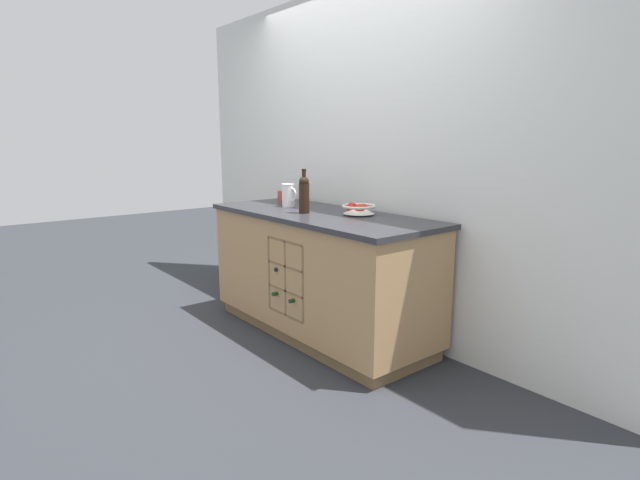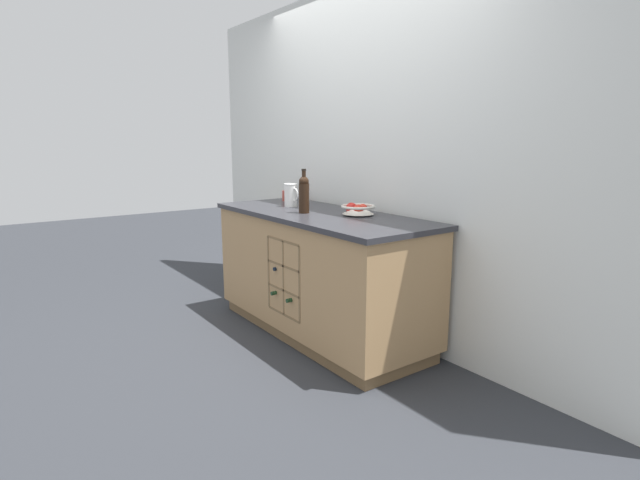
{
  "view_description": "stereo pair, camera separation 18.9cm",
  "coord_description": "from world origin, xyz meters",
  "px_view_note": "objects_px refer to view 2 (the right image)",
  "views": [
    {
      "loc": [
        2.75,
        -2.21,
        1.42
      ],
      "look_at": [
        0.0,
        0.0,
        0.71
      ],
      "focal_mm": 28.0,
      "sensor_mm": 36.0,
      "label": 1
    },
    {
      "loc": [
        2.87,
        -2.06,
        1.42
      ],
      "look_at": [
        0.0,
        0.0,
        0.71
      ],
      "focal_mm": 28.0,
      "sensor_mm": 36.0,
      "label": 2
    }
  ],
  "objects_px": {
    "white_pitcher": "(291,195)",
    "ceramic_mug": "(288,196)",
    "fruit_bowl": "(358,209)",
    "standing_wine_bottle": "(304,193)"
  },
  "relations": [
    {
      "from": "white_pitcher",
      "to": "ceramic_mug",
      "type": "distance_m",
      "value": 0.38
    },
    {
      "from": "white_pitcher",
      "to": "ceramic_mug",
      "type": "xyz_separation_m",
      "value": [
        -0.33,
        0.18,
        -0.05
      ]
    },
    {
      "from": "white_pitcher",
      "to": "ceramic_mug",
      "type": "relative_size",
      "value": 1.41
    },
    {
      "from": "fruit_bowl",
      "to": "white_pitcher",
      "type": "bearing_deg",
      "value": -168.61
    },
    {
      "from": "white_pitcher",
      "to": "ceramic_mug",
      "type": "bearing_deg",
      "value": 151.91
    },
    {
      "from": "fruit_bowl",
      "to": "white_pitcher",
      "type": "xyz_separation_m",
      "value": [
        -0.65,
        -0.13,
        0.05
      ]
    },
    {
      "from": "fruit_bowl",
      "to": "white_pitcher",
      "type": "height_order",
      "value": "white_pitcher"
    },
    {
      "from": "fruit_bowl",
      "to": "ceramic_mug",
      "type": "bearing_deg",
      "value": 177.27
    },
    {
      "from": "ceramic_mug",
      "to": "fruit_bowl",
      "type": "bearing_deg",
      "value": -2.73
    },
    {
      "from": "standing_wine_bottle",
      "to": "fruit_bowl",
      "type": "bearing_deg",
      "value": 38.95
    }
  ]
}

